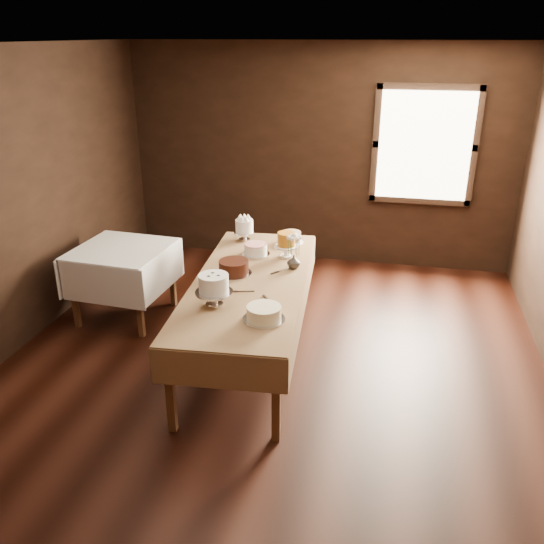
{
  "coord_description": "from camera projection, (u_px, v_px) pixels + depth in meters",
  "views": [
    {
      "loc": [
        0.98,
        -4.2,
        2.87
      ],
      "look_at": [
        0.0,
        0.2,
        0.95
      ],
      "focal_mm": 37.08,
      "sensor_mm": 36.0,
      "label": 1
    }
  ],
  "objects": [
    {
      "name": "wall_back",
      "position": [
        319.0,
        157.0,
        7.24
      ],
      "size": [
        5.0,
        0.02,
        2.8
      ],
      "primitive_type": "cube",
      "color": "black",
      "rests_on": "ground"
    },
    {
      "name": "cake_server_e",
      "position": [
        215.0,
        289.0,
        4.93
      ],
      "size": [
        0.22,
        0.14,
        0.01
      ],
      "primitive_type": "cube",
      "rotation": [
        0.0,
        0.0,
        -0.51
      ],
      "color": "silver",
      "rests_on": "display_table"
    },
    {
      "name": "cake_server_a",
      "position": [
        246.0,
        291.0,
        4.89
      ],
      "size": [
        0.24,
        0.09,
        0.01
      ],
      "primitive_type": "cube",
      "rotation": [
        0.0,
        0.0,
        0.27
      ],
      "color": "silver",
      "rests_on": "display_table"
    },
    {
      "name": "cake_meringue",
      "position": [
        244.0,
        231.0,
        6.06
      ],
      "size": [
        0.23,
        0.23,
        0.24
      ],
      "color": "silver",
      "rests_on": "display_table"
    },
    {
      "name": "floor",
      "position": [
        267.0,
        377.0,
        5.09
      ],
      "size": [
        5.0,
        6.0,
        0.01
      ],
      "primitive_type": "cube",
      "color": "black",
      "rests_on": "ground"
    },
    {
      "name": "flower_vase",
      "position": [
        294.0,
        262.0,
        5.36
      ],
      "size": [
        0.15,
        0.15,
        0.13
      ],
      "primitive_type": "imported",
      "rotation": [
        0.0,
        0.0,
        0.24
      ],
      "color": "#2D2823",
      "rests_on": "display_table"
    },
    {
      "name": "cake_chocolate",
      "position": [
        234.0,
        268.0,
        5.23
      ],
      "size": [
        0.34,
        0.34,
        0.13
      ],
      "color": "silver",
      "rests_on": "display_table"
    },
    {
      "name": "cake_caramel",
      "position": [
        286.0,
        246.0,
        5.61
      ],
      "size": [
        0.23,
        0.23,
        0.27
      ],
      "color": "white",
      "rests_on": "display_table"
    },
    {
      "name": "side_table",
      "position": [
        122.0,
        256.0,
        5.93
      ],
      "size": [
        0.99,
        0.99,
        0.79
      ],
      "rotation": [
        0.0,
        0.0,
        -0.06
      ],
      "color": "#4D2D17",
      "rests_on": "ground"
    },
    {
      "name": "window",
      "position": [
        424.0,
        146.0,
        6.85
      ],
      "size": [
        1.1,
        0.05,
        1.3
      ],
      "primitive_type": "cube",
      "color": "#FFEABF",
      "rests_on": "wall_back"
    },
    {
      "name": "cake_swirl",
      "position": [
        214.0,
        292.0,
        4.6
      ],
      "size": [
        0.31,
        0.31,
        0.28
      ],
      "color": "silver",
      "rests_on": "display_table"
    },
    {
      "name": "cake_lattice",
      "position": [
        256.0,
        250.0,
        5.69
      ],
      "size": [
        0.32,
        0.32,
        0.11
      ],
      "color": "silver",
      "rests_on": "display_table"
    },
    {
      "name": "flower_bouquet",
      "position": [
        294.0,
        244.0,
        5.28
      ],
      "size": [
        0.14,
        0.14,
        0.2
      ],
      "primitive_type": null,
      "color": "white",
      "rests_on": "flower_vase"
    },
    {
      "name": "cake_cream",
      "position": [
        264.0,
        314.0,
        4.39
      ],
      "size": [
        0.38,
        0.38,
        0.12
      ],
      "color": "silver",
      "rests_on": "display_table"
    },
    {
      "name": "display_table",
      "position": [
        250.0,
        285.0,
        5.16
      ],
      "size": [
        1.19,
        2.64,
        0.8
      ],
      "rotation": [
        0.0,
        0.0,
        0.08
      ],
      "color": "#4D2D17",
      "rests_on": "ground"
    },
    {
      "name": "wall_front",
      "position": [
        62.0,
        518.0,
        1.85
      ],
      "size": [
        5.0,
        0.02,
        2.8
      ],
      "primitive_type": "cube",
      "color": "black",
      "rests_on": "ground"
    },
    {
      "name": "cake_server_d",
      "position": [
        284.0,
        270.0,
        5.34
      ],
      "size": [
        0.16,
        0.21,
        0.01
      ],
      "primitive_type": "cube",
      "rotation": [
        0.0,
        0.0,
        0.95
      ],
      "color": "silver",
      "rests_on": "display_table"
    },
    {
      "name": "cake_speckled",
      "position": [
        291.0,
        238.0,
        6.01
      ],
      "size": [
        0.28,
        0.28,
        0.12
      ],
      "color": "white",
      "rests_on": "display_table"
    },
    {
      "name": "cake_server_b",
      "position": [
        272.0,
        303.0,
        4.68
      ],
      "size": [
        0.17,
        0.2,
        0.01
      ],
      "primitive_type": "cube",
      "rotation": [
        0.0,
        0.0,
        -0.9
      ],
      "color": "silver",
      "rests_on": "display_table"
    },
    {
      "name": "cake_server_c",
      "position": [
        247.0,
        267.0,
        5.4
      ],
      "size": [
        0.07,
        0.24,
        0.01
      ],
      "primitive_type": "cube",
      "rotation": [
        0.0,
        0.0,
        1.78
      ],
      "color": "silver",
      "rests_on": "display_table"
    },
    {
      "name": "ceiling",
      "position": [
        266.0,
        44.0,
        4.0
      ],
      "size": [
        5.0,
        6.0,
        0.01
      ],
      "primitive_type": "cube",
      "color": "beige",
      "rests_on": "wall_back"
    }
  ]
}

